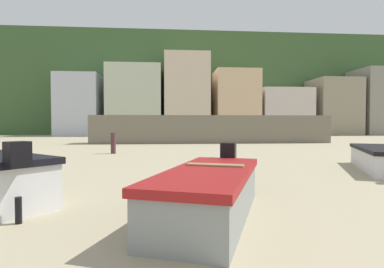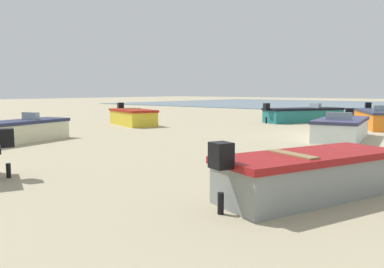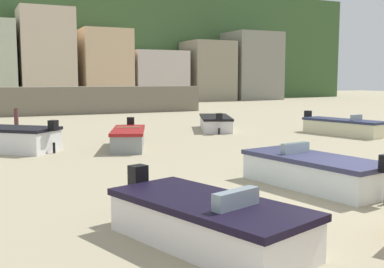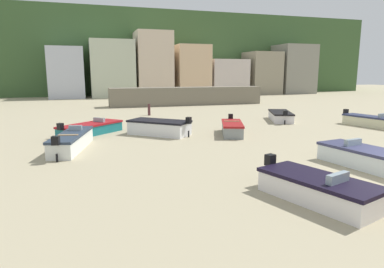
# 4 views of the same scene
# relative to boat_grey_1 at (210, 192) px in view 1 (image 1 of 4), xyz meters

# --- Properties ---
(headland_hill) EXTENTS (90.00, 32.00, 14.93)m
(headland_hill) POSITION_rel_boat_grey_1_xyz_m (2.68, 56.24, 7.05)
(headland_hill) COLOR #3A582F
(headland_hill) RESTS_ON ground
(harbor_pier) EXTENTS (18.93, 2.40, 2.20)m
(harbor_pier) POSITION_rel_boat_grey_1_xyz_m (3.02, 20.24, 0.69)
(harbor_pier) COLOR #726A59
(harbor_pier) RESTS_ON ground
(townhouse_far_left) EXTENTS (5.27, 5.53, 7.87)m
(townhouse_far_left) POSITION_rel_boat_grey_1_xyz_m (-11.69, 37.00, 3.52)
(townhouse_far_left) COLOR silver
(townhouse_far_left) RESTS_ON ground
(townhouse_left) EXTENTS (6.90, 5.81, 9.09)m
(townhouse_left) POSITION_rel_boat_grey_1_xyz_m (-4.65, 37.15, 4.13)
(townhouse_left) COLOR beige
(townhouse_left) RESTS_ON ground
(townhouse_centre_left) EXTENTS (5.82, 6.10, 10.66)m
(townhouse_centre_left) POSITION_rel_boat_grey_1_xyz_m (2.13, 37.29, 4.92)
(townhouse_centre_left) COLOR beige
(townhouse_centre_left) RESTS_ON ground
(townhouse_centre) EXTENTS (5.68, 5.27, 8.63)m
(townhouse_centre) POSITION_rel_boat_grey_1_xyz_m (8.81, 36.88, 3.90)
(townhouse_centre) COLOR #DBB68E
(townhouse_centre) RESTS_ON ground
(townhouse_centre_right) EXTENTS (6.73, 6.82, 6.27)m
(townhouse_centre_right) POSITION_rel_boat_grey_1_xyz_m (15.41, 37.65, 2.72)
(townhouse_centre_right) COLOR beige
(townhouse_centre_right) RESTS_ON ground
(townhouse_right) EXTENTS (5.79, 5.79, 7.69)m
(townhouse_right) POSITION_rel_boat_grey_1_xyz_m (22.63, 37.13, 3.44)
(townhouse_right) COLOR gray
(townhouse_right) RESTS_ON ground
(townhouse_far_right) EXTENTS (6.82, 6.54, 9.14)m
(townhouse_far_right) POSITION_rel_boat_grey_1_xyz_m (29.52, 37.51, 4.16)
(townhouse_far_right) COLOR gray
(townhouse_far_right) RESTS_ON ground
(boat_grey_1) EXTENTS (2.44, 3.84, 1.12)m
(boat_grey_1) POSITION_rel_boat_grey_1_xyz_m (0.00, 0.00, 0.00)
(boat_grey_1) COLOR gray
(boat_grey_1) RESTS_ON ground
(mooring_post_near_water) EXTENTS (0.25, 0.25, 1.08)m
(mooring_post_near_water) POSITION_rel_boat_grey_1_xyz_m (-3.38, 11.44, 0.13)
(mooring_post_near_water) COLOR #4B2A2D
(mooring_post_near_water) RESTS_ON ground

